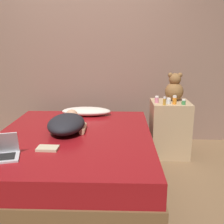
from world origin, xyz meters
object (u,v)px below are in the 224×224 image
Objects in this scene: bottle_pink at (157,100)px; bottle_amber at (164,101)px; bottle_clear at (169,101)px; bottle_green at (184,102)px; bottle_orange at (175,100)px; pillow at (86,111)px; person_lying at (67,123)px; book at (48,148)px; teddy_bear at (174,88)px.

bottle_amber is at bearing -59.28° from bottle_pink.
bottle_pink reaches higher than bottle_clear.
bottle_green is 0.61× the size of bottle_orange.
pillow is 6.40× the size of bottle_amber.
person_lying is 0.53m from book.
bottle_pink is (0.89, -0.14, 0.19)m from pillow.
bottle_clear is at bearing -12.69° from bottle_pink.
bottle_amber is (1.09, 0.38, 0.17)m from person_lying.
bottle_pink reaches higher than person_lying.
bottle_clear reaches higher than pillow.
teddy_bear is at bearing 0.36° from pillow.
bottle_clear is 0.36× the size of book.
bottle_clear is 0.18m from bottle_green.
person_lying is at bearing -157.81° from bottle_clear.
bottle_clear is at bearing 53.89° from bottle_amber.
bottle_orange reaches higher than pillow.
bottle_amber reaches higher than book.
bottle_amber is at bearing -158.41° from bottle_orange.
person_lying reaches higher than pillow.
bottle_pink is 0.14m from bottle_amber.
pillow is 1.80× the size of teddy_bear.
bottle_pink is (-0.24, -0.15, -0.11)m from teddy_bear.
person_lying is at bearing -160.77° from bottle_amber.
book is (-0.07, -0.52, -0.08)m from person_lying.
bottle_clear is at bearing 147.36° from bottle_orange.
person_lying is 11.62× the size of bottle_green.
pillow is 1.18m from book.
pillow is 0.66m from person_lying.
book is (-1.23, -0.99, -0.23)m from bottle_clear.
book is (-1.16, -0.89, -0.24)m from bottle_amber.
book is at bearing -136.91° from bottle_pink.
pillow is at bearing 170.31° from bottle_clear.
bottle_orange is (0.20, -0.07, 0.01)m from bottle_pink.
bottle_orange reaches higher than bottle_amber.
pillow is 6.14× the size of bottle_orange.
pillow is 1.06m from bottle_clear.
teddy_bear reaches higher than person_lying.
bottle_pink reaches higher than book.
bottle_green is 0.33× the size of book.
pillow is 10.11× the size of bottle_green.
teddy_bear is at bearing 105.97° from bottle_green.
teddy_bear reaches higher than book.
teddy_bear is 0.34m from bottle_amber.
bottle_clear is 1.08× the size of bottle_green.
bottle_amber is 0.14m from bottle_orange.
book is (-1.39, -0.93, -0.22)m from bottle_green.
bottle_pink reaches higher than bottle_green.
bottle_clear is at bearing -118.14° from teddy_bear.
bottle_green is at bearing -74.03° from teddy_bear.
bottle_green is 0.63× the size of bottle_amber.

